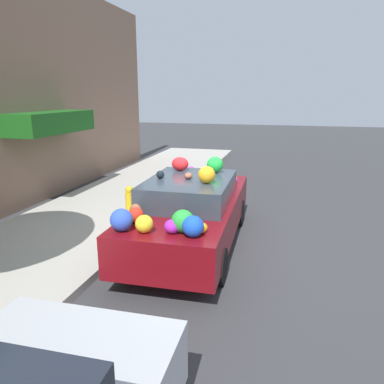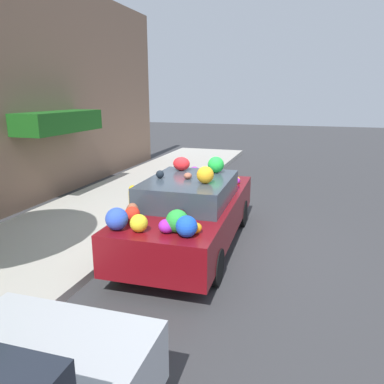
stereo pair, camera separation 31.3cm
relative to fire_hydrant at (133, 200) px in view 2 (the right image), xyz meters
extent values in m
plane|color=#38383A|center=(-1.07, -1.77, -0.49)|extent=(60.00, 60.00, 0.00)
cube|color=#B2ADA3|center=(-1.07, 0.93, -0.42)|extent=(24.00, 3.20, 0.14)
cube|color=#195919|center=(0.98, 2.58, 1.69)|extent=(2.78, 0.90, 0.55)
cylinder|color=gold|center=(0.00, 0.00, -0.07)|extent=(0.20, 0.20, 0.55)
sphere|color=gold|center=(0.00, 0.00, 0.26)|extent=(0.18, 0.18, 0.18)
cube|color=maroon|center=(-1.07, -1.79, 0.14)|extent=(4.57, 1.83, 0.67)
cube|color=#333D47|center=(-1.25, -1.80, 0.69)|extent=(2.08, 1.55, 0.43)
cylinder|color=black|center=(0.31, -0.98, -0.19)|extent=(0.59, 0.20, 0.59)
cylinder|color=black|center=(0.36, -2.52, -0.19)|extent=(0.59, 0.20, 0.59)
cylinder|color=black|center=(-2.49, -1.06, -0.19)|extent=(0.59, 0.20, 0.59)
cylinder|color=black|center=(-2.44, -2.61, -0.19)|extent=(0.59, 0.20, 0.59)
sphere|color=black|center=(0.20, -1.16, 0.58)|extent=(0.23, 0.23, 0.21)
ellipsoid|color=#965339|center=(-2.51, -1.25, 0.61)|extent=(0.30, 0.30, 0.27)
sphere|color=red|center=(-2.64, -1.31, 0.60)|extent=(0.32, 0.32, 0.25)
sphere|color=black|center=(-0.15, -2.24, 0.60)|extent=(0.26, 0.26, 0.25)
ellipsoid|color=purple|center=(-2.91, -1.99, 0.58)|extent=(0.28, 0.28, 0.21)
sphere|color=black|center=(-1.38, -1.27, 0.98)|extent=(0.19, 0.19, 0.15)
sphere|color=gold|center=(-1.52, -2.18, 1.06)|extent=(0.39, 0.39, 0.30)
ellipsoid|color=red|center=(-0.57, -1.41, 1.05)|extent=(0.30, 0.37, 0.27)
sphere|color=blue|center=(-2.97, -2.32, 0.63)|extent=(0.43, 0.43, 0.31)
ellipsoid|color=gold|center=(0.63, -2.34, 0.53)|extent=(0.24, 0.23, 0.11)
sphere|color=purple|center=(0.37, -2.39, 0.55)|extent=(0.20, 0.20, 0.15)
sphere|color=purple|center=(-0.16, -1.33, 0.63)|extent=(0.35, 0.35, 0.32)
ellipsoid|color=#91523F|center=(-1.27, -1.78, 0.96)|extent=(0.21, 0.18, 0.11)
sphere|color=black|center=(-2.39, -2.02, 0.58)|extent=(0.28, 0.28, 0.20)
sphere|color=blue|center=(-3.01, -1.25, 0.64)|extent=(0.46, 0.46, 0.34)
sphere|color=green|center=(-2.83, -2.13, 0.64)|extent=(0.44, 0.44, 0.34)
ellipsoid|color=yellow|center=(0.94, -1.60, 0.56)|extent=(0.25, 0.24, 0.17)
ellipsoid|color=black|center=(0.77, -1.23, 0.59)|extent=(0.34, 0.33, 0.23)
sphere|color=green|center=(-0.59, -2.14, 1.07)|extent=(0.38, 0.38, 0.32)
ellipsoid|color=green|center=(0.45, -1.97, 0.53)|extent=(0.23, 0.22, 0.11)
ellipsoid|color=#F7A11A|center=(-2.80, -2.39, 0.55)|extent=(0.27, 0.27, 0.16)
sphere|color=yellow|center=(-2.99, -1.59, 0.61)|extent=(0.35, 0.35, 0.26)
sphere|color=green|center=(0.80, -2.18, 0.59)|extent=(0.24, 0.24, 0.22)
sphere|color=purple|center=(0.80, -1.26, 0.60)|extent=(0.35, 0.35, 0.25)
sphere|color=yellow|center=(-2.80, -2.12, 0.57)|extent=(0.19, 0.19, 0.18)
camera|label=1|loc=(-7.74, -3.57, 2.43)|focal=35.00mm
camera|label=2|loc=(-7.65, -3.87, 2.43)|focal=35.00mm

